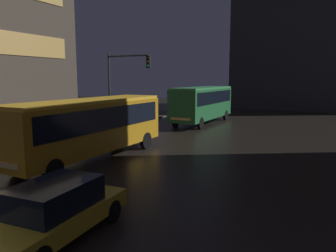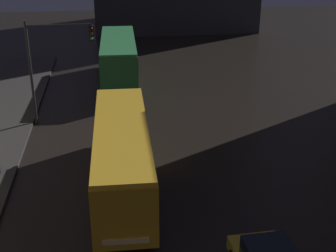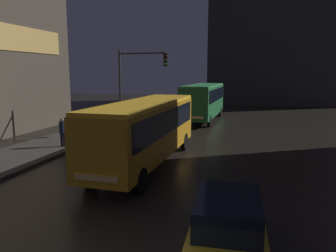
# 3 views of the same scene
# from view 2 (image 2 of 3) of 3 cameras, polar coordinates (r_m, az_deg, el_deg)

# --- Properties ---
(bus_near) EXTENTS (2.56, 10.22, 3.16)m
(bus_near) POSITION_cam_2_polar(r_m,az_deg,el_deg) (20.64, -5.63, -3.08)
(bus_near) COLOR orange
(bus_near) RESTS_ON ground
(bus_far) EXTENTS (2.79, 9.78, 3.41)m
(bus_far) POSITION_cam_2_polar(r_m,az_deg,el_deg) (35.46, -6.05, 8.47)
(bus_far) COLOR #236B38
(bus_far) RESTS_ON ground
(traffic_light_main) EXTENTS (3.85, 0.35, 6.22)m
(traffic_light_main) POSITION_cam_2_polar(r_m,az_deg,el_deg) (27.91, -13.88, 8.46)
(traffic_light_main) COLOR #2D2D2D
(traffic_light_main) RESTS_ON ground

